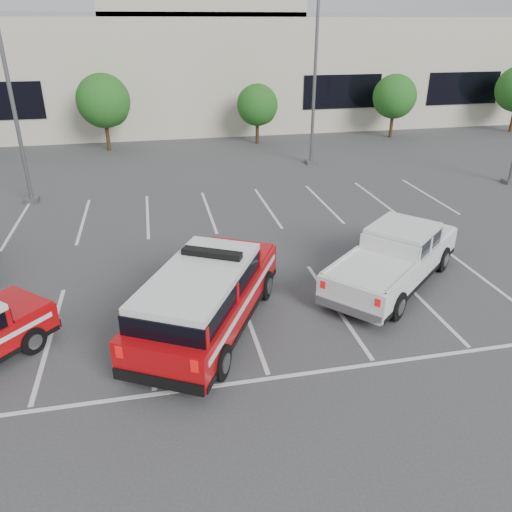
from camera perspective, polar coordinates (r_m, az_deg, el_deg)
The scene contains 10 objects.
ground at distance 14.52m, azimuth -1.06°, elevation -6.88°, with size 120.00×120.00×0.00m, color #39393C.
stall_markings at distance 18.43m, azimuth -3.72°, elevation 0.44°, with size 23.00×15.00×0.01m, color silver.
convention_building at distance 44.12m, azimuth -9.31°, elevation 21.03°, with size 60.00×16.99×13.20m.
tree_mid_left at distance 34.55m, azimuth -16.87°, elevation 16.43°, with size 3.37×3.37×4.85m.
tree_mid_right at distance 35.30m, azimuth 0.28°, elevation 16.74°, with size 2.77×2.77×3.99m.
tree_right at distance 38.61m, azimuth 15.63°, elevation 17.00°, with size 3.07×3.07×4.42m.
light_pole_left at distance 24.89m, azimuth -26.36°, elevation 16.94°, with size 0.90×0.60×10.24m.
light_pole_mid at distance 29.69m, azimuth 6.76°, elevation 20.18°, with size 0.90×0.60×10.24m.
fire_chief_suv at distance 13.55m, azimuth -5.66°, elevation -5.18°, with size 4.89×6.49×2.17m.
white_pickup at distance 16.52m, azimuth 15.45°, elevation -0.74°, with size 5.90×5.52×1.85m.
Camera 1 is at (-2.28, -12.09, 7.72)m, focal length 35.00 mm.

